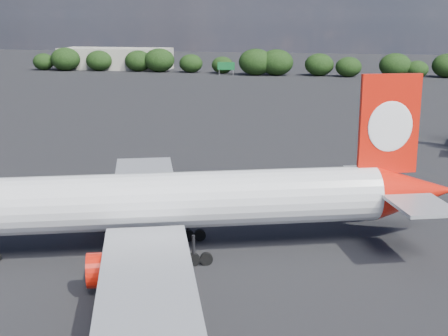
# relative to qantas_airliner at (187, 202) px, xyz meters

# --- Properties ---
(ground) EXTENTS (500.00, 500.00, 0.00)m
(ground) POSITION_rel_qantas_airliner_xyz_m (-12.66, 47.85, -4.77)
(ground) COLOR black
(ground) RESTS_ON ground
(qantas_airliner) EXTENTS (46.70, 44.86, 15.66)m
(qantas_airliner) POSITION_rel_qantas_airliner_xyz_m (0.00, 0.00, 0.00)
(qantas_airliner) COLOR silver
(qantas_airliner) RESTS_ON ground
(terminal_building) EXTENTS (42.00, 16.00, 8.00)m
(terminal_building) POSITION_rel_qantas_airliner_xyz_m (-77.66, 179.85, -0.77)
(terminal_building) COLOR #9B9686
(terminal_building) RESTS_ON ground
(highway_sign) EXTENTS (6.00, 0.30, 4.50)m
(highway_sign) POSITION_rel_qantas_airliner_xyz_m (-30.66, 163.85, -1.64)
(highway_sign) COLOR #13602A
(highway_sign) RESTS_ON ground
(billboard_yellow) EXTENTS (5.00, 0.30, 5.50)m
(billboard_yellow) POSITION_rel_qantas_airliner_xyz_m (-0.66, 169.85, -0.90)
(billboard_yellow) COLOR gold
(billboard_yellow) RESTS_ON ground
(horizon_treeline) EXTENTS (205.23, 15.07, 9.16)m
(horizon_treeline) POSITION_rel_qantas_airliner_xyz_m (-6.91, 168.80, -0.78)
(horizon_treeline) COLOR black
(horizon_treeline) RESTS_ON ground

